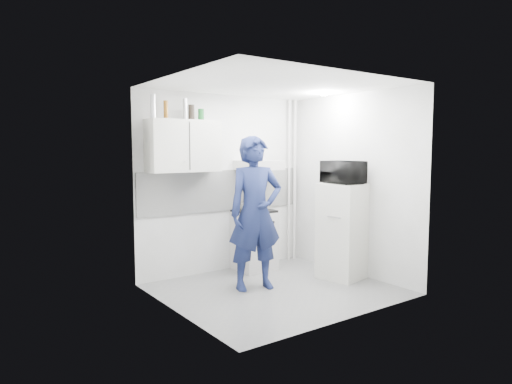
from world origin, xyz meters
TOP-DOWN VIEW (x-y plane):
  - floor at (0.00, 0.00)m, footprint 2.80×2.80m
  - ceiling at (0.00, 0.00)m, footprint 2.80×2.80m
  - wall_back at (0.00, 1.25)m, footprint 2.80×0.00m
  - wall_left at (-1.40, 0.00)m, footprint 0.00×2.60m
  - wall_right at (1.40, 0.00)m, footprint 0.00×2.60m
  - person at (-0.18, 0.21)m, footprint 0.81×0.63m
  - stove at (0.36, 1.00)m, footprint 0.54×0.54m
  - fridge at (1.10, -0.10)m, footprint 0.65×0.65m
  - stove_top at (0.36, 1.00)m, footprint 0.52×0.52m
  - saucepan at (0.27, 1.02)m, footprint 0.19×0.19m
  - microwave at (1.10, -0.10)m, footprint 0.60×0.43m
  - bottle_a at (-1.18, 1.07)m, footprint 0.07×0.07m
  - bottle_b at (-1.00, 1.07)m, footprint 0.06×0.06m
  - bottle_d at (-0.72, 1.07)m, footprint 0.06×0.06m
  - canister_a at (-0.63, 1.07)m, footprint 0.08×0.08m
  - canister_b at (-0.48, 1.07)m, footprint 0.08×0.08m
  - upper_cabinet at (-0.75, 1.07)m, footprint 1.00×0.35m
  - range_hood at (0.45, 1.00)m, footprint 0.60×0.50m
  - backsplash at (0.00, 1.24)m, footprint 2.74×0.03m
  - pipe_a at (1.30, 1.17)m, footprint 0.05×0.05m
  - pipe_b at (1.18, 1.17)m, footprint 0.04×0.04m
  - ceiling_spot_fixture at (1.00, 0.20)m, footprint 0.10×0.10m

SIDE VIEW (x-z plane):
  - floor at x=0.00m, z-range 0.00..0.00m
  - stove at x=0.36m, z-range 0.00..0.87m
  - fridge at x=1.10m, z-range 0.00..1.33m
  - stove_top at x=0.36m, z-range 0.87..0.90m
  - saucepan at x=0.27m, z-range 0.90..1.01m
  - person at x=-0.18m, z-range 0.00..1.98m
  - backsplash at x=0.00m, z-range 0.90..1.50m
  - wall_left at x=-1.40m, z-range 0.00..2.60m
  - wall_right at x=1.40m, z-range 0.00..2.60m
  - pipe_a at x=1.30m, z-range 0.00..2.60m
  - pipe_b at x=1.18m, z-range 0.00..2.60m
  - wall_back at x=0.00m, z-range -0.10..2.70m
  - microwave at x=1.10m, z-range 1.33..1.65m
  - range_hood at x=0.45m, z-range 1.50..1.64m
  - upper_cabinet at x=-0.75m, z-range 1.50..2.20m
  - canister_b at x=-0.48m, z-range 2.20..2.36m
  - canister_a at x=-0.63m, z-range 2.20..2.41m
  - bottle_b at x=-1.00m, z-range 2.20..2.44m
  - bottle_d at x=-0.72m, z-range 2.20..2.48m
  - bottle_a at x=-1.18m, z-range 2.20..2.51m
  - ceiling_spot_fixture at x=1.00m, z-range 2.56..2.58m
  - ceiling at x=0.00m, z-range 2.60..2.60m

